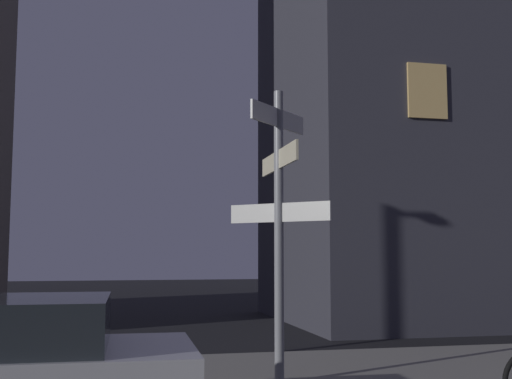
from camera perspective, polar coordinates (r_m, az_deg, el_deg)
name	(u,v)px	position (r m, az deg, el deg)	size (l,w,h in m)	color
sidewalk_kerb	(251,374)	(9.21, -0.42, -16.18)	(40.00, 2.85, 0.14)	gray
signpost	(279,208)	(8.11, 2.06, -1.64)	(1.05, 1.71, 3.69)	gray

